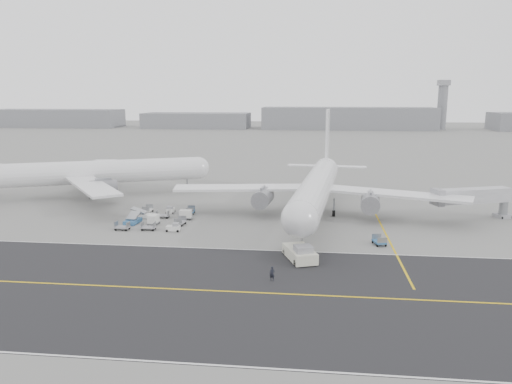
# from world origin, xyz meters

# --- Properties ---
(ground) EXTENTS (700.00, 700.00, 0.00)m
(ground) POSITION_xyz_m (0.00, 0.00, 0.00)
(ground) COLOR gray
(ground) RESTS_ON ground
(taxiway) EXTENTS (220.00, 59.00, 0.03)m
(taxiway) POSITION_xyz_m (5.02, -17.98, 0.01)
(taxiway) COLOR #262628
(taxiway) RESTS_ON ground
(horizon_buildings) EXTENTS (520.00, 28.00, 28.00)m
(horizon_buildings) POSITION_xyz_m (30.00, 260.00, 0.00)
(horizon_buildings) COLOR gray
(horizon_buildings) RESTS_ON ground
(control_tower) EXTENTS (7.00, 7.00, 31.25)m
(control_tower) POSITION_xyz_m (100.00, 265.00, 16.25)
(control_tower) COLOR gray
(control_tower) RESTS_ON ground
(airliner_a) EXTENTS (50.23, 49.12, 18.31)m
(airliner_a) POSITION_xyz_m (-30.60, 32.94, 5.28)
(airliner_a) COLOR white
(airliner_a) RESTS_ON ground
(airliner_b) EXTENTS (54.10, 54.93, 18.96)m
(airliner_b) POSITION_xyz_m (18.84, 19.76, 5.46)
(airliner_b) COLOR white
(airliner_b) RESTS_ON ground
(pushback_tug) EXTENTS (5.13, 8.53, 2.43)m
(pushback_tug) POSITION_xyz_m (16.55, -5.99, 1.00)
(pushback_tug) COLOR beige
(pushback_tug) RESTS_ON ground
(jet_bridge) EXTENTS (15.56, 7.86, 5.88)m
(jet_bridge) POSITION_xyz_m (46.66, 20.13, 4.10)
(jet_bridge) COLOR gray
(jet_bridge) RESTS_ON ground
(gse_cluster) EXTENTS (16.26, 19.87, 1.82)m
(gse_cluster) POSITION_xyz_m (-9.02, 12.53, 0.00)
(gse_cluster) COLOR #99999E
(gse_cluster) RESTS_ON ground
(stray_dolly) EXTENTS (2.08, 2.75, 1.50)m
(stray_dolly) POSITION_xyz_m (28.16, 2.41, 0.00)
(stray_dolly) COLOR silver
(stray_dolly) RESTS_ON ground
(ground_crew_a) EXTENTS (0.74, 0.59, 1.79)m
(ground_crew_a) POSITION_xyz_m (13.38, -14.00, 0.89)
(ground_crew_a) COLOR black
(ground_crew_a) RESTS_ON ground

